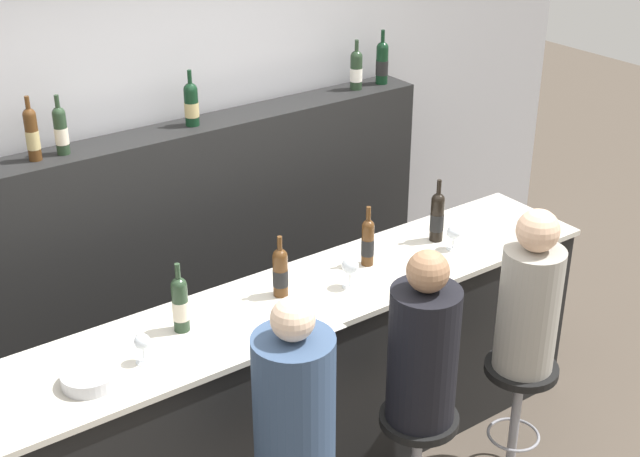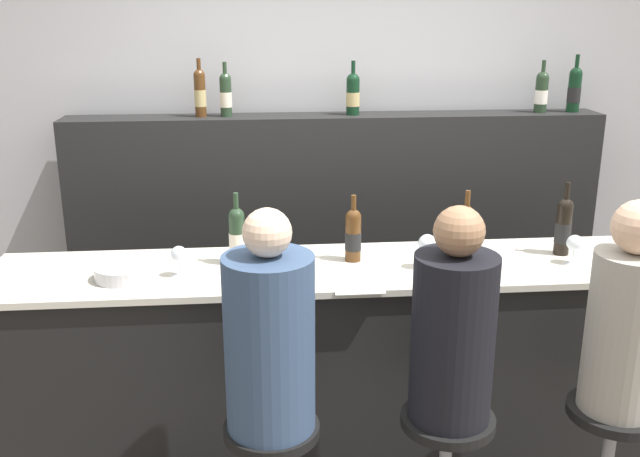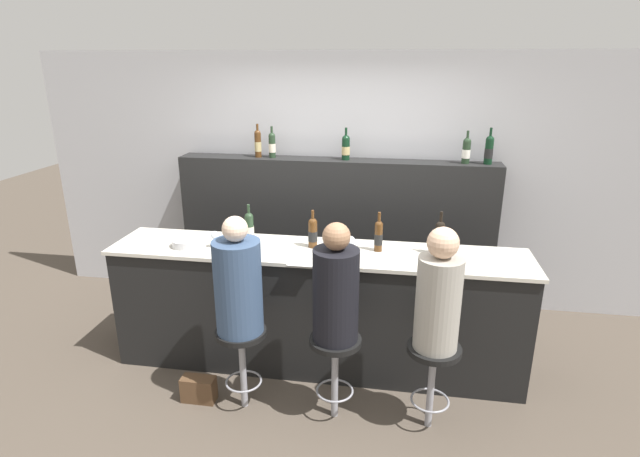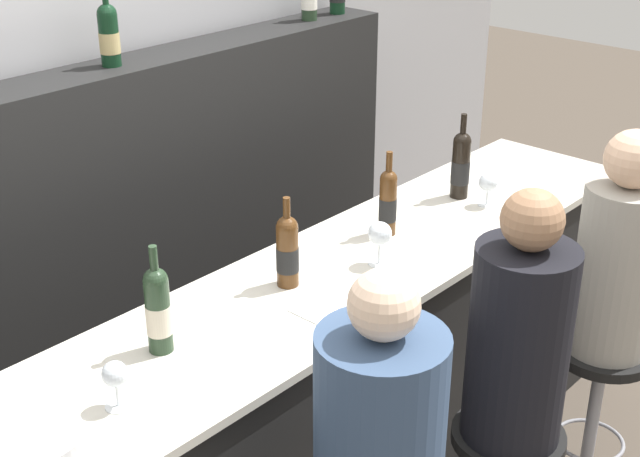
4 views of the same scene
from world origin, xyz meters
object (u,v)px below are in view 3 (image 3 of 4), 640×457
Objects in this scene: wine_bottle_counter_3 at (440,237)px; bar_stool_middle at (335,356)px; wine_bottle_backbar_0 at (258,143)px; handbag at (199,389)px; wine_glass_1 at (350,242)px; wine_bottle_counter_0 at (249,228)px; wine_bottle_counter_1 at (313,232)px; wine_bottle_counter_2 at (379,235)px; bar_stool_left at (242,347)px; guest_seated_right at (439,296)px; wine_bottle_backbar_1 at (272,145)px; wine_glass_2 at (440,249)px; wine_bottle_backbar_4 at (489,150)px; wine_bottle_backbar_3 at (466,150)px; bar_stool_right at (433,364)px; wine_bottle_backbar_2 at (346,147)px; guest_seated_middle at (336,290)px; guest_seated_left at (238,283)px; metal_bowl at (186,243)px; wine_glass_0 at (215,236)px.

bar_stool_middle is at bearing -135.27° from wine_bottle_counter_3.
wine_bottle_backbar_0 reaches higher than handbag.
wine_glass_1 is at bearing -48.73° from wine_bottle_backbar_0.
wine_bottle_counter_0 is 2.11× the size of wine_glass_1.
wine_bottle_counter_2 is (0.53, -0.00, 0.00)m from wine_bottle_counter_1.
guest_seated_right reaches higher than bar_stool_left.
bar_stool_left is 0.76× the size of guest_seated_right.
wine_glass_2 is (1.61, -1.21, -0.56)m from wine_bottle_backbar_1.
wine_bottle_backbar_4 is at bearing 38.48° from handbag.
wine_bottle_counter_0 is at bearing 138.90° from bar_stool_middle.
wine_glass_2 reaches higher than bar_stool_middle.
wine_bottle_backbar_3 is at bearing -180.00° from wine_bottle_backbar_4.
bar_stool_right is (-0.04, -0.71, -0.68)m from wine_bottle_counter_3.
wine_bottle_backbar_0 is 1.08× the size of wine_bottle_backbar_3.
bar_stool_left is at bearing -106.91° from wine_bottle_backbar_2.
wine_bottle_backbar_3 reaches higher than guest_seated_middle.
guest_seated_left is at bearing -83.79° from wine_bottle_backbar_1.
wine_bottle_backbar_4 is 2.13× the size of wine_glass_1.
bar_stool_left is 0.76× the size of guest_seated_middle.
wine_bottle_counter_3 is 1.22m from bar_stool_middle.
wine_bottle_backbar_3 is 0.91× the size of wine_bottle_backbar_4.
wine_bottle_backbar_4 is 2.22m from bar_stool_right.
wine_glass_1 is 0.19× the size of guest_seated_middle.
wine_bottle_backbar_4 is 0.39× the size of guest_seated_left.
guest_seated_left reaches higher than wine_glass_1.
wine_bottle_backbar_1 is 1.44m from metal_bowl.
wine_glass_0 is (-1.79, -0.13, -0.04)m from wine_bottle_counter_3.
wine_bottle_counter_3 is 1.03× the size of wine_bottle_backbar_4.
wine_bottle_counter_3 reaches higher than bar_stool_left.
wine_bottle_backbar_1 is at bearing 180.00° from wine_bottle_backbar_4.
wine_bottle_backbar_1 is (0.15, 0.00, -0.01)m from wine_bottle_backbar_0.
handbag is (-1.06, -0.00, -0.41)m from bar_stool_middle.
bar_stool_right is (1.71, -1.79, -1.20)m from wine_bottle_backbar_0.
wine_glass_2 is at bearing 38.83° from bar_stool_middle.
wine_bottle_backbar_1 is at bearing 180.00° from wine_bottle_backbar_2.
wine_bottle_counter_2 is at bearing -70.06° from wine_bottle_backbar_2.
wine_bottle_counter_2 is (1.06, 0.00, -0.01)m from wine_bottle_counter_0.
wine_bottle_counter_1 is 0.80m from wine_glass_0.
bar_stool_left is at bearing -133.25° from wine_bottle_backbar_3.
bar_stool_right is at bearing -25.44° from wine_bottle_counter_0.
wine_bottle_counter_3 is 1.13× the size of wine_bottle_backbar_1.
wine_bottle_backbar_2 reaches higher than metal_bowl.
wine_glass_2 is 1.12m from bar_stool_middle.
guest_seated_left reaches higher than bar_stool_right.
bar_stool_left is at bearing -79.23° from wine_bottle_backbar_0.
bar_stool_right is (1.37, 0.00, -0.51)m from guest_seated_left.
wine_bottle_counter_2 is at bearing 5.28° from metal_bowl.
wine_glass_2 is at bearing -15.68° from wine_bottle_counter_2.
wine_glass_0 is (-0.18, -1.21, -0.55)m from wine_bottle_backbar_1.
guest_seated_right is at bearing -48.85° from wine_bottle_backbar_1.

